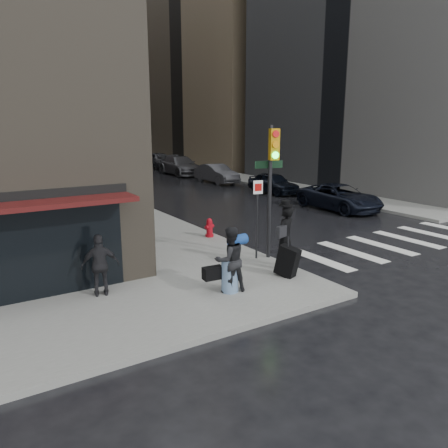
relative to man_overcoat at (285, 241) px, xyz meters
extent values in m
plane|color=black|center=(-1.51, -0.43, -1.05)|extent=(140.00, 140.00, 0.00)
cube|color=slate|center=(-1.51, 26.57, -0.98)|extent=(4.00, 50.00, 0.15)
cube|color=slate|center=(11.99, 26.57, -0.98)|extent=(3.00, 50.00, 0.15)
cube|color=silver|center=(1.99, 0.57, -1.05)|extent=(0.50, 3.00, 0.01)
cube|color=silver|center=(3.59, 0.57, -1.05)|extent=(0.50, 3.00, 0.01)
cube|color=silver|center=(5.19, 0.57, -1.05)|extent=(0.50, 3.00, 0.01)
cube|color=silver|center=(6.79, 0.57, -1.05)|extent=(0.50, 3.00, 0.01)
cube|color=silver|center=(8.39, 0.57, -1.05)|extent=(0.50, 3.00, 0.01)
cube|color=slate|center=(24.49, 57.57, 11.45)|extent=(22.00, 20.00, 25.00)
cube|color=slate|center=(4.49, 77.57, 14.95)|extent=(40.00, 12.00, 32.00)
imported|color=black|center=(0.09, 0.13, 0.07)|extent=(0.82, 0.68, 1.95)
cylinder|color=black|center=(0.09, 0.13, 1.07)|extent=(0.42, 0.42, 0.05)
cylinder|color=black|center=(0.09, 0.13, 1.13)|extent=(0.26, 0.26, 0.16)
cube|color=black|center=(-0.20, -0.04, 0.33)|extent=(0.44, 0.26, 0.34)
cube|color=black|center=(-0.31, -0.50, -0.45)|extent=(0.56, 0.82, 0.99)
cylinder|color=black|center=(-0.31, -0.50, 0.07)|extent=(0.04, 0.04, 0.45)
imported|color=black|center=(-2.36, -0.59, -0.02)|extent=(0.90, 0.73, 1.76)
cube|color=black|center=(-2.75, -0.38, -0.37)|extent=(0.55, 0.32, 0.33)
cylinder|color=navy|center=(-2.06, -0.49, 0.45)|extent=(0.55, 0.33, 0.28)
imported|color=black|center=(-5.30, 0.97, -0.09)|extent=(1.02, 0.61, 1.62)
cylinder|color=black|center=(0.39, 1.30, 1.25)|extent=(0.13, 0.13, 4.30)
cube|color=#B77F0C|center=(0.33, 1.07, 2.81)|extent=(0.34, 0.25, 0.97)
cylinder|color=red|center=(0.31, 0.97, 3.13)|extent=(0.22, 0.10, 0.21)
cylinder|color=orange|center=(0.31, 0.97, 2.81)|extent=(0.22, 0.10, 0.21)
cylinder|color=#19E533|center=(0.31, 0.97, 2.49)|extent=(0.22, 0.10, 0.21)
cylinder|color=black|center=(-0.03, 1.40, 0.39)|extent=(0.06, 0.06, 2.58)
cube|color=white|center=(-0.03, 1.37, 1.46)|extent=(0.32, 0.09, 0.43)
cube|color=black|center=(0.39, 1.38, 2.16)|extent=(0.95, 0.24, 0.24)
cylinder|color=maroon|center=(0.07, 4.64, -0.85)|extent=(0.32, 0.32, 0.10)
cylinder|color=maroon|center=(0.07, 4.64, -0.60)|extent=(0.24, 0.24, 0.61)
sphere|color=maroon|center=(0.07, 4.64, -0.27)|extent=(0.22, 0.22, 0.22)
cylinder|color=maroon|center=(0.07, 4.64, -0.50)|extent=(0.43, 0.24, 0.14)
imported|color=black|center=(9.01, 6.33, -0.38)|extent=(2.32, 4.89, 1.35)
imported|color=black|center=(9.54, 12.62, -0.38)|extent=(1.66, 3.98, 1.35)
imported|color=#48484C|center=(9.02, 18.91, -0.34)|extent=(1.67, 4.38, 1.43)
imported|color=#4D4D52|center=(9.07, 25.19, -0.23)|extent=(2.42, 5.72, 1.65)
imported|color=#3A3B3F|center=(9.86, 31.48, -0.24)|extent=(2.29, 4.89, 1.62)
camera|label=1|loc=(-8.26, -9.71, 3.46)|focal=35.00mm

